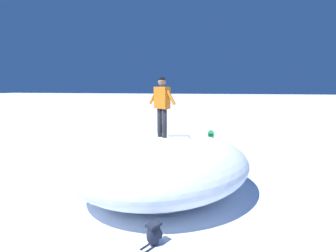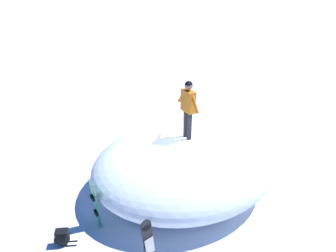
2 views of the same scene
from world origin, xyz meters
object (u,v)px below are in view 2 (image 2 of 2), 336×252
snowboard_secondary_upright (95,202)px  backpack_far (207,142)px  snowboarder_standing (188,105)px  backpack_near (62,237)px  snowboard_primary_upright (150,252)px

snowboard_secondary_upright → backpack_far: size_ratio=2.82×
snowboarder_standing → backpack_near: size_ratio=3.10×
backpack_near → backpack_far: (-1.06, -6.37, -0.00)m
snowboarder_standing → snowboard_secondary_upright: bearing=66.3°
backpack_far → snowboard_primary_upright: bearing=103.3°
snowboard_secondary_upright → backpack_near: snowboard_secondary_upright is taller
snowboarder_standing → snowboard_secondary_upright: 3.69m
snowboard_primary_upright → backpack_near: 2.60m
snowboarder_standing → backpack_far: size_ratio=3.19×
snowboard_secondary_upright → backpack_near: size_ratio=2.74×
snowboarder_standing → backpack_far: snowboarder_standing is taller
snowboarder_standing → snowboard_primary_upright: size_ratio=1.05×
snowboard_primary_upright → backpack_near: snowboard_primary_upright is taller
snowboarder_standing → backpack_near: (1.54, 3.79, -2.59)m
snowboard_secondary_upright → snowboarder_standing: bearing=-113.7°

